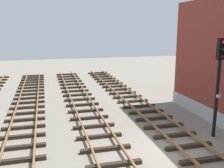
# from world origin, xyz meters

# --- Properties ---
(ground_plane) EXTENTS (80.00, 80.00, 0.00)m
(ground_plane) POSITION_xyz_m (0.00, 0.00, 0.00)
(ground_plane) COLOR gray
(track_near_building) EXTENTS (2.50, 45.81, 0.32)m
(track_near_building) POSITION_xyz_m (1.17, 0.00, 0.13)
(track_near_building) COLOR #2D2319
(track_near_building) RESTS_ON ground
(track_centre) EXTENTS (2.50, 45.81, 0.32)m
(track_centre) POSITION_xyz_m (-2.87, 0.00, 0.13)
(track_centre) COLOR #2D2319
(track_centre) RESTS_ON ground
(track_far) EXTENTS (2.50, 45.81, 0.32)m
(track_far) POSITION_xyz_m (-6.92, 0.00, 0.12)
(track_far) COLOR #2D2319
(track_far) RESTS_ON ground
(signal_mast) EXTENTS (0.36, 0.40, 5.34)m
(signal_mast) POSITION_xyz_m (3.25, 0.90, 3.35)
(signal_mast) COLOR black
(signal_mast) RESTS_ON ground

